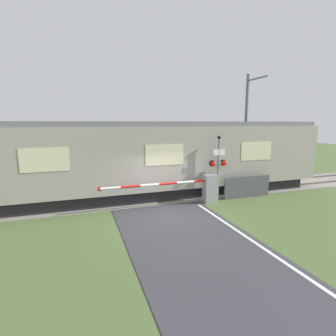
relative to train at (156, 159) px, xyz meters
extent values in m
plane|color=#4C6033|center=(-0.43, -3.16, -1.96)|extent=(80.00, 80.00, 0.00)
cube|color=gray|center=(-0.43, 0.00, -1.95)|extent=(36.00, 3.20, 0.03)
cube|color=#595451|center=(-0.43, -0.72, -1.88)|extent=(36.00, 0.08, 0.10)
cube|color=#595451|center=(-0.43, 0.72, -1.88)|extent=(36.00, 0.08, 0.10)
cube|color=black|center=(0.00, 0.00, -1.66)|extent=(16.78, 2.37, 0.60)
cube|color=#9E998E|center=(0.00, 0.00, 0.13)|extent=(18.24, 2.79, 2.99)
cube|color=slate|center=(0.00, 0.00, 1.75)|extent=(17.87, 2.56, 0.24)
cube|color=beige|center=(5.02, -1.40, 0.36)|extent=(1.82, 0.02, 0.96)
cube|color=beige|center=(0.00, -1.40, 0.36)|extent=(1.82, 0.02, 0.96)
cube|color=beige|center=(-5.02, -1.40, 0.36)|extent=(1.82, 0.02, 0.96)
cube|color=gray|center=(2.10, -1.89, -1.29)|extent=(0.60, 0.44, 1.35)
cylinder|color=gray|center=(2.10, -1.89, -0.88)|extent=(0.16, 0.16, 0.18)
cylinder|color=red|center=(1.68, -1.89, -0.88)|extent=(0.85, 0.11, 0.11)
cylinder|color=white|center=(0.83, -1.89, -0.88)|extent=(0.85, 0.11, 0.11)
cylinder|color=red|center=(-0.02, -1.89, -0.88)|extent=(0.85, 0.11, 0.11)
cylinder|color=white|center=(-0.86, -1.89, -0.88)|extent=(0.85, 0.11, 0.11)
cylinder|color=red|center=(-1.71, -1.89, -0.88)|extent=(0.85, 0.11, 0.11)
cylinder|color=white|center=(-2.56, -1.89, -0.88)|extent=(0.85, 0.11, 0.11)
cylinder|color=red|center=(-2.98, -1.89, -0.88)|extent=(0.20, 0.02, 0.20)
cylinder|color=gray|center=(2.61, -1.73, -0.47)|extent=(0.11, 0.11, 2.98)
cube|color=gray|center=(2.61, -1.73, -0.11)|extent=(0.72, 0.07, 0.07)
sphere|color=red|center=(2.31, -1.78, -0.11)|extent=(0.24, 0.24, 0.24)
sphere|color=red|center=(2.91, -1.78, -0.11)|extent=(0.24, 0.24, 0.24)
cylinder|color=black|center=(2.31, -1.67, -0.11)|extent=(0.30, 0.06, 0.30)
cylinder|color=black|center=(2.91, -1.67, -0.11)|extent=(0.30, 0.06, 0.30)
cube|color=white|center=(2.61, -1.77, 0.42)|extent=(0.62, 0.02, 0.28)
sphere|color=black|center=(2.61, -1.73, 1.12)|extent=(0.18, 0.18, 0.18)
cylinder|color=slate|center=(6.64, 1.90, 1.43)|extent=(0.20, 0.20, 6.79)
cube|color=slate|center=(6.64, 1.00, 4.43)|extent=(0.10, 1.80, 0.08)
cube|color=#4C4C51|center=(4.30, -1.78, -1.41)|extent=(2.62, 0.06, 1.10)
camera|label=1|loc=(-3.75, -12.69, 1.81)|focal=28.00mm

